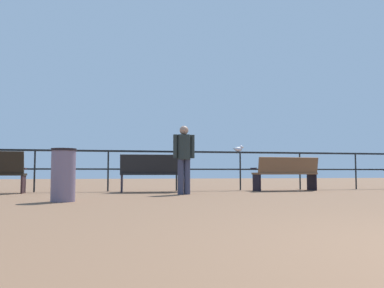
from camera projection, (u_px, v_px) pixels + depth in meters
The scene contains 6 objects.
pier_railing at pixel (209, 162), 11.16m from camera, with size 20.16×0.05×1.09m.
bench_near_left at pixel (152, 171), 10.16m from camera, with size 1.63×0.74×0.95m.
bench_near_right at pixel (286, 172), 10.92m from camera, with size 1.79×0.77×0.91m.
person_by_bench at pixel (184, 155), 9.19m from camera, with size 0.50×0.30×1.57m.
seagull_on_rail at pixel (239, 149), 11.37m from camera, with size 0.37×0.21×0.18m.
trash_bin at pixel (63, 175), 6.89m from camera, with size 0.43×0.43×0.91m.
Camera 1 is at (-2.79, -1.43, 0.50)m, focal length 37.58 mm.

